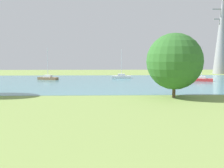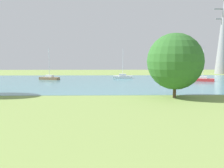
# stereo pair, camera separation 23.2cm
# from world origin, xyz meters

# --- Properties ---
(ground_plane) EXTENTS (160.00, 160.00, 0.00)m
(ground_plane) POSITION_xyz_m (0.00, 22.00, 0.00)
(ground_plane) COLOR #7F994C
(water_surface) EXTENTS (140.00, 40.00, 0.02)m
(water_surface) POSITION_xyz_m (0.00, 50.00, 0.01)
(water_surface) COLOR teal
(water_surface) RESTS_ON ground
(sailboat_white) EXTENTS (4.87, 1.75, 7.31)m
(sailboat_white) POSITION_xyz_m (4.47, 59.60, 0.47)
(sailboat_white) COLOR white
(sailboat_white) RESTS_ON water_surface
(sailboat_gray) EXTENTS (5.03, 2.76, 6.30)m
(sailboat_gray) POSITION_xyz_m (14.43, 56.02, 0.45)
(sailboat_gray) COLOR gray
(sailboat_gray) RESTS_ON water_surface
(sailboat_red) EXTENTS (5.03, 2.99, 7.67)m
(sailboat_red) POSITION_xyz_m (21.65, 51.02, 0.47)
(sailboat_red) COLOR red
(sailboat_red) RESTS_ON water_surface
(sailboat_brown) EXTENTS (5.02, 3.04, 7.43)m
(sailboat_brown) POSITION_xyz_m (-13.09, 55.81, 0.47)
(sailboat_brown) COLOR brown
(sailboat_brown) RESTS_ON water_surface
(tree_east_near) EXTENTS (7.55, 7.55, 8.65)m
(tree_east_near) POSITION_xyz_m (9.45, 27.82, 4.87)
(tree_east_near) COLOR brown
(tree_east_near) RESTS_ON ground
(electricity_pylon) EXTENTS (6.40, 4.40, 24.89)m
(electricity_pylon) POSITION_xyz_m (36.64, 76.07, 12.46)
(electricity_pylon) COLOR gray
(electricity_pylon) RESTS_ON ground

